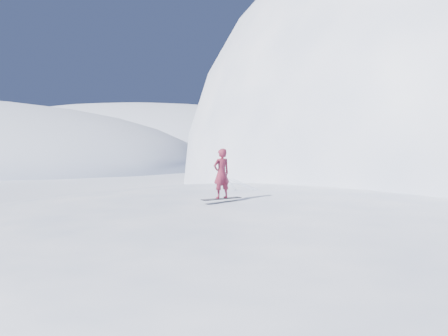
% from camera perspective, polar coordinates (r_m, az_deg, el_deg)
% --- Properties ---
extents(ground, '(400.00, 400.00, 0.00)m').
position_cam_1_polar(ground, '(16.00, 5.86, -12.69)').
color(ground, white).
rests_on(ground, ground).
extents(near_ridge, '(36.00, 28.00, 4.80)m').
position_cam_1_polar(near_ridge, '(18.94, 8.85, -10.23)').
color(near_ridge, white).
rests_on(near_ridge, ground).
extents(peak_shoulder, '(28.00, 24.00, 18.00)m').
position_cam_1_polar(peak_shoulder, '(37.09, 21.23, -3.90)').
color(peak_shoulder, white).
rests_on(peak_shoulder, ground).
extents(far_ridge_c, '(140.00, 90.00, 36.00)m').
position_cam_1_polar(far_ridge_c, '(131.65, -12.32, 1.05)').
color(far_ridge_c, white).
rests_on(far_ridge_c, ground).
extents(wind_bumps, '(16.00, 14.40, 1.00)m').
position_cam_1_polar(wind_bumps, '(18.05, 3.99, -10.86)').
color(wind_bumps, white).
rests_on(wind_bumps, ground).
extents(snowboard, '(1.45, 1.22, 0.03)m').
position_cam_1_polar(snowboard, '(14.81, -0.36, -4.40)').
color(snowboard, black).
rests_on(snowboard, near_ridge).
extents(snowboarder, '(0.80, 0.76, 1.85)m').
position_cam_1_polar(snowboarder, '(14.72, -0.36, -0.79)').
color(snowboarder, maroon).
rests_on(snowboarder, snowboard).
extents(board_tracks, '(2.37, 5.95, 0.04)m').
position_cam_1_polar(board_tracks, '(20.93, 1.43, -2.21)').
color(board_tracks, silver).
rests_on(board_tracks, ground).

